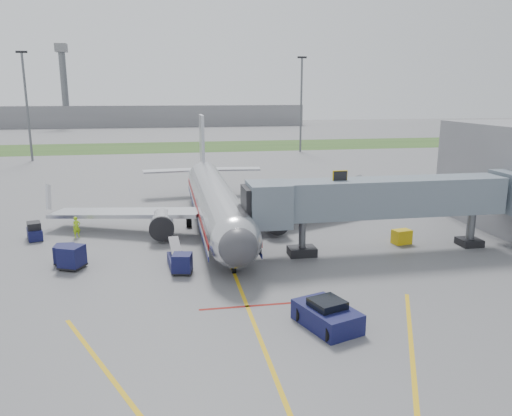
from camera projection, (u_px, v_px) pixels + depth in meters
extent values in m
plane|color=#565659|center=(238.00, 283.00, 34.78)|extent=(400.00, 400.00, 0.00)
cube|color=#2D4C1E|center=(184.00, 147.00, 121.00)|extent=(300.00, 25.00, 0.01)
cube|color=gold|center=(242.00, 294.00, 32.86)|extent=(0.25, 50.00, 0.01)
cube|color=maroon|center=(247.00, 306.00, 30.94)|extent=(6.00, 0.25, 0.01)
cube|color=gold|center=(415.00, 388.00, 22.41)|extent=(9.52, 20.04, 0.01)
cylinder|color=silver|center=(215.00, 200.00, 48.54)|extent=(3.80, 28.00, 3.80)
sphere|color=silver|center=(236.00, 242.00, 35.12)|extent=(3.80, 3.80, 3.80)
sphere|color=#38383D|center=(238.00, 247.00, 33.88)|extent=(2.74, 2.74, 2.74)
cube|color=black|center=(236.00, 236.00, 34.61)|extent=(2.20, 1.20, 0.55)
cone|color=silver|center=(202.00, 174.00, 64.34)|extent=(3.80, 5.00, 3.80)
cube|color=#B7BAC1|center=(202.00, 143.00, 62.96)|extent=(0.35, 4.20, 7.00)
cube|color=#B7BAC1|center=(126.00, 213.00, 47.25)|extent=(15.10, 8.59, 1.13)
cube|color=#B7BAC1|center=(300.00, 206.00, 50.23)|extent=(15.10, 8.59, 1.13)
cylinder|color=silver|center=(162.00, 224.00, 45.06)|extent=(2.10, 3.60, 2.10)
cylinder|color=silver|center=(274.00, 219.00, 46.88)|extent=(2.10, 3.60, 2.10)
cube|color=maroon|center=(235.00, 203.00, 48.95)|extent=(0.05, 28.00, 0.45)
cube|color=#0D125B|center=(235.00, 212.00, 49.16)|extent=(0.05, 28.00, 0.35)
cylinder|color=black|center=(234.00, 269.00, 36.63)|extent=(0.28, 0.70, 0.70)
cylinder|color=black|center=(189.00, 222.00, 49.07)|extent=(0.50, 1.00, 1.00)
cylinder|color=black|center=(241.00, 220.00, 49.98)|extent=(0.50, 1.00, 1.00)
cube|color=slate|center=(386.00, 197.00, 40.80)|extent=(20.00, 3.00, 3.00)
cube|color=slate|center=(269.00, 204.00, 39.13)|extent=(3.20, 3.60, 3.40)
cube|color=black|center=(253.00, 205.00, 38.92)|extent=(1.60, 3.00, 2.80)
cube|color=gold|center=(340.00, 177.00, 39.69)|extent=(1.20, 0.15, 1.00)
cylinder|color=#595B60|center=(302.00, 237.00, 40.27)|extent=(0.56, 0.56, 3.10)
cube|color=black|center=(302.00, 251.00, 40.54)|extent=(2.20, 1.60, 0.70)
cylinder|color=#595B60|center=(471.00, 228.00, 42.89)|extent=(0.70, 0.70, 3.10)
cube|color=black|center=(469.00, 242.00, 43.17)|extent=(1.80, 1.80, 0.60)
cylinder|color=#595B60|center=(27.00, 108.00, 94.32)|extent=(0.44, 0.44, 20.00)
cube|color=black|center=(21.00, 52.00, 92.01)|extent=(2.00, 0.40, 0.40)
cylinder|color=#595B60|center=(301.00, 106.00, 108.74)|extent=(0.44, 0.44, 20.00)
cube|color=black|center=(302.00, 57.00, 106.42)|extent=(2.00, 0.40, 0.40)
cube|color=slate|center=(150.00, 116.00, 194.99)|extent=(120.00, 14.00, 8.00)
cylinder|color=#595B60|center=(65.00, 89.00, 182.68)|extent=(2.40, 2.40, 28.00)
cube|color=slate|center=(61.00, 48.00, 179.39)|extent=(4.00, 4.00, 3.00)
cube|color=#0D143A|center=(327.00, 317.00, 28.18)|extent=(3.49, 4.42, 1.18)
cube|color=black|center=(327.00, 304.00, 28.01)|extent=(2.18, 2.18, 0.54)
cylinder|color=black|center=(328.00, 333.00, 26.57)|extent=(0.50, 0.89, 0.86)
cylinder|color=black|center=(356.00, 325.00, 27.49)|extent=(0.50, 0.89, 0.86)
cylinder|color=black|center=(299.00, 314.00, 28.94)|extent=(0.50, 0.89, 0.86)
cylinder|color=black|center=(326.00, 307.00, 29.86)|extent=(0.50, 0.89, 0.86)
cube|color=#0D143A|center=(35.00, 234.00, 44.94)|extent=(1.83, 2.53, 0.91)
cube|color=black|center=(34.00, 226.00, 44.76)|extent=(1.49, 1.72, 0.64)
cylinder|color=black|center=(30.00, 240.00, 44.09)|extent=(0.33, 0.50, 0.46)
cylinder|color=black|center=(41.00, 238.00, 44.51)|extent=(0.33, 0.50, 0.46)
cylinder|color=black|center=(29.00, 235.00, 45.50)|extent=(0.33, 0.50, 0.46)
cylinder|color=black|center=(40.00, 234.00, 45.92)|extent=(0.33, 0.50, 0.46)
cube|color=#0D143A|center=(64.00, 253.00, 38.53)|extent=(1.41, 1.41, 1.34)
cube|color=black|center=(65.00, 261.00, 38.68)|extent=(1.46, 1.46, 0.10)
cylinder|color=black|center=(56.00, 264.00, 38.12)|extent=(0.20, 0.25, 0.24)
cylinder|color=black|center=(70.00, 264.00, 38.25)|extent=(0.20, 0.25, 0.24)
cylinder|color=black|center=(60.00, 260.00, 39.13)|extent=(0.20, 0.25, 0.24)
cylinder|color=black|center=(73.00, 259.00, 39.26)|extent=(0.20, 0.25, 0.24)
cube|color=#0D143A|center=(182.00, 263.00, 36.36)|extent=(1.59, 1.59, 1.35)
cube|color=black|center=(183.00, 271.00, 36.51)|extent=(1.65, 1.65, 0.10)
cylinder|color=black|center=(174.00, 274.00, 36.02)|extent=(0.24, 0.28, 0.24)
cylinder|color=black|center=(189.00, 275.00, 36.00)|extent=(0.24, 0.28, 0.24)
cylinder|color=black|center=(177.00, 269.00, 37.04)|extent=(0.24, 0.28, 0.24)
cylinder|color=black|center=(191.00, 269.00, 37.01)|extent=(0.24, 0.28, 0.24)
cube|color=#0D143A|center=(72.00, 256.00, 37.36)|extent=(2.10, 2.10, 1.59)
cube|color=black|center=(73.00, 266.00, 37.54)|extent=(2.17, 2.17, 0.12)
cylinder|color=black|center=(60.00, 269.00, 37.11)|extent=(0.32, 0.35, 0.29)
cylinder|color=black|center=(75.00, 270.00, 36.82)|extent=(0.32, 0.35, 0.29)
cylinder|color=black|center=(70.00, 263.00, 38.27)|extent=(0.32, 0.35, 0.29)
cylinder|color=black|center=(84.00, 265.00, 37.99)|extent=(0.32, 0.35, 0.29)
cube|color=#0D143A|center=(177.00, 262.00, 37.81)|extent=(1.50, 3.22, 0.78)
cube|color=black|center=(176.00, 250.00, 38.03)|extent=(1.10, 3.55, 1.22)
cylinder|color=black|center=(173.00, 269.00, 36.67)|extent=(0.23, 0.50, 0.49)
cylinder|color=black|center=(185.00, 268.00, 36.90)|extent=(0.23, 0.50, 0.49)
cylinder|color=black|center=(170.00, 260.00, 38.79)|extent=(0.23, 0.50, 0.49)
cylinder|color=black|center=(181.00, 259.00, 39.01)|extent=(0.23, 0.50, 0.49)
cube|color=gold|center=(402.00, 237.00, 43.64)|extent=(1.72, 1.31, 1.24)
cylinder|color=black|center=(396.00, 242.00, 43.56)|extent=(0.26, 0.34, 0.31)
cylinder|color=black|center=(406.00, 241.00, 43.93)|extent=(0.26, 0.34, 0.31)
imported|color=#9BD018|center=(77.00, 227.00, 45.39)|extent=(0.85, 0.77, 1.95)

